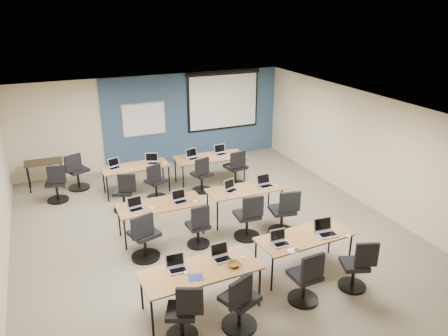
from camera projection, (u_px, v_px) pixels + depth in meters
name	position (u px, v px, depth m)	size (l,w,h in m)	color
floor	(211.00, 231.00, 9.48)	(8.00, 9.00, 0.02)	#6B6354
ceiling	(209.00, 110.00, 8.50)	(8.00, 9.00, 0.02)	white
wall_back	(154.00, 121.00, 12.84)	(8.00, 0.04, 2.70)	beige
wall_front	(350.00, 305.00, 5.14)	(8.00, 0.04, 2.70)	beige
wall_right	(365.00, 149.00, 10.47)	(0.04, 9.00, 2.70)	beige
blue_accent_panel	(194.00, 117.00, 13.28)	(5.50, 0.04, 2.70)	#3D5977
whiteboard	(144.00, 119.00, 12.63)	(1.28, 0.03, 0.98)	silver
projector_screen	(223.00, 97.00, 13.38)	(2.40, 0.10, 1.82)	black
training_table_front_left	(200.00, 272.00, 6.90)	(1.90, 0.79, 0.73)	#9F6E33
training_table_front_right	(304.00, 238.00, 7.88)	(1.75, 0.73, 0.73)	olive
training_table_mid_left	(161.00, 206.00, 9.10)	(1.77, 0.74, 0.73)	#9D5E29
training_table_mid_right	(245.00, 191.00, 9.82)	(1.70, 0.71, 0.73)	#A56946
training_table_back_left	(136.00, 168.00, 11.15)	(1.69, 0.71, 0.73)	#A26942
training_table_back_right	(210.00, 158.00, 11.81)	(1.89, 0.79, 0.73)	brown
laptop_0	(177.00, 266.00, 6.88)	(0.30, 0.26, 0.23)	silver
mouse_0	(186.00, 273.00, 6.79)	(0.06, 0.09, 0.03)	white
task_chair_0	(184.00, 317.00, 6.36)	(0.52, 0.48, 0.97)	black
laptop_1	(221.00, 255.00, 7.17)	(0.31, 0.27, 0.24)	#B2B2BC
mouse_1	(243.00, 257.00, 7.20)	(0.06, 0.09, 0.03)	white
task_chair_1	(240.00, 306.00, 6.53)	(0.58, 0.55, 1.03)	black
laptop_2	(280.00, 240.00, 7.61)	(0.30, 0.26, 0.23)	#B3B3B3
mouse_2	(298.00, 248.00, 7.47)	(0.06, 0.10, 0.03)	white
task_chair_2	(306.00, 281.00, 7.13)	(0.52, 0.52, 1.00)	black
laptop_3	(326.00, 230.00, 7.92)	(0.36, 0.31, 0.27)	#B5B5BF
mouse_3	(348.00, 236.00, 7.83)	(0.06, 0.10, 0.03)	white
task_chair_3	(357.00, 269.00, 7.47)	(0.50, 0.48, 0.97)	black
laptop_4	(136.00, 206.00, 8.84)	(0.31, 0.27, 0.24)	#B7B8C1
mouse_4	(152.00, 208.00, 8.89)	(0.06, 0.10, 0.03)	white
task_chair_4	(144.00, 240.00, 8.32)	(0.57, 0.56, 1.04)	black
laptop_5	(180.00, 199.00, 9.18)	(0.31, 0.26, 0.24)	#ADADB8
mouse_5	(196.00, 201.00, 9.18)	(0.07, 0.11, 0.04)	white
task_chair_5	(199.00, 229.00, 8.78)	(0.47, 0.47, 0.95)	black
laptop_6	(231.00, 188.00, 9.71)	(0.30, 0.26, 0.23)	silver
mouse_6	(240.00, 194.00, 9.53)	(0.06, 0.10, 0.03)	white
task_chair_6	(248.00, 220.00, 9.06)	(0.55, 0.55, 1.02)	black
laptop_7	(265.00, 183.00, 9.94)	(0.33, 0.28, 0.25)	silver
mouse_7	(276.00, 186.00, 9.93)	(0.06, 0.10, 0.04)	white
task_chair_7	(284.00, 215.00, 9.25)	(0.56, 0.56, 1.03)	black
laptop_8	(114.00, 166.00, 11.00)	(0.30, 0.26, 0.23)	#9F9FAC
mouse_8	(132.00, 169.00, 10.90)	(0.05, 0.09, 0.03)	white
task_chair_8	(125.00, 195.00, 10.26)	(0.53, 0.51, 0.99)	black
laptop_9	(153.00, 161.00, 11.32)	(0.33, 0.28, 0.25)	silver
mouse_9	(165.00, 163.00, 11.29)	(0.06, 0.10, 0.04)	white
task_chair_9	(156.00, 185.00, 10.85)	(0.53, 0.49, 0.98)	black
laptop_10	(193.00, 156.00, 11.64)	(0.33, 0.28, 0.25)	#AFAFAF
mouse_10	(200.00, 160.00, 11.54)	(0.06, 0.09, 0.03)	white
task_chair_10	(202.00, 177.00, 11.27)	(0.51, 0.50, 0.98)	black
laptop_11	(221.00, 152.00, 11.98)	(0.33, 0.28, 0.25)	silver
mouse_11	(235.00, 154.00, 11.99)	(0.06, 0.09, 0.03)	white
task_chair_11	(236.00, 171.00, 11.62)	(0.56, 0.56, 1.04)	black
blue_mousepad	(196.00, 277.00, 6.69)	(0.22, 0.18, 0.01)	navy
snack_bowl	(234.00, 264.00, 6.98)	(0.20, 0.20, 0.05)	brown
snack_plate	(292.00, 251.00, 7.39)	(0.17, 0.17, 0.01)	white
coffee_cup	(296.00, 249.00, 7.36)	(0.08, 0.08, 0.07)	silver
utility_table	(44.00, 165.00, 11.42)	(0.94, 0.52, 0.75)	#2D2417
spare_chair_a	(77.00, 174.00, 11.41)	(0.58, 0.55, 1.03)	black
spare_chair_b	(57.00, 186.00, 10.73)	(0.52, 0.52, 1.00)	black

